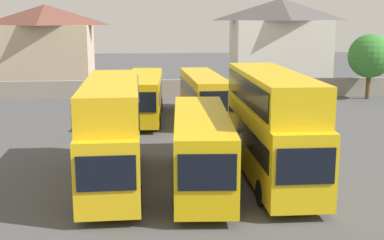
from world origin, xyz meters
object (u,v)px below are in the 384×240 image
object	(u,v)px
bus_1	(112,127)
bus_2	(201,145)
bus_3	(271,120)
house_terrace_centre	(280,41)
bus_5	(203,94)
house_terrace_left	(47,46)
tree_left_of_lot	(370,56)
bus_4	(144,94)

from	to	relation	value
bus_1	bus_2	distance (m)	4.22
bus_1	bus_3	bearing A→B (deg)	89.77
house_terrace_centre	bus_5	bearing A→B (deg)	-119.69
bus_3	house_terrace_left	size ratio (longest dim) A/B	1.10
bus_5	house_terrace_left	size ratio (longest dim) A/B	1.12
bus_5	tree_left_of_lot	bearing A→B (deg)	113.66
bus_3	house_terrace_centre	size ratio (longest dim) A/B	0.98
bus_1	house_terrace_centre	distance (m)	38.28
bus_1	bus_4	xyz separation A→B (m)	(1.37, 15.54, -0.81)
bus_3	house_terrace_centre	xyz separation A→B (m)	(9.19, 34.20, 2.08)
bus_3	bus_2	bearing A→B (deg)	-76.84
bus_4	house_terrace_left	distance (m)	21.93
bus_5	tree_left_of_lot	xyz separation A→B (m)	(16.80, 8.24, 2.14)
bus_4	house_terrace_left	bearing A→B (deg)	-147.60
bus_1	bus_4	bearing A→B (deg)	173.61
house_terrace_left	bus_1	bearing A→B (deg)	-74.72
bus_5	tree_left_of_lot	world-z (taller)	tree_left_of_lot
bus_5	house_terrace_left	xyz separation A→B (m)	(-15.32, 19.08, 2.67)
bus_5	house_terrace_left	world-z (taller)	house_terrace_left
bus_1	bus_5	bearing A→B (deg)	157.61
bus_2	bus_5	xyz separation A→B (m)	(1.82, 16.01, 0.00)
tree_left_of_lot	bus_5	bearing A→B (deg)	-153.87
bus_3	house_terrace_left	bearing A→B (deg)	-153.44
bus_1	tree_left_of_lot	bearing A→B (deg)	134.76
bus_2	house_terrace_left	xyz separation A→B (m)	(-13.50, 35.09, 2.67)
house_terrace_centre	bus_3	bearing A→B (deg)	-105.04
tree_left_of_lot	bus_3	bearing A→B (deg)	-122.88
bus_1	house_terrace_centre	bearing A→B (deg)	152.67
bus_3	house_terrace_centre	bearing A→B (deg)	165.22
bus_4	tree_left_of_lot	bearing A→B (deg)	113.42
house_terrace_left	bus_2	bearing A→B (deg)	-68.95
house_terrace_left	tree_left_of_lot	world-z (taller)	house_terrace_left
bus_4	tree_left_of_lot	distance (m)	22.91
bus_3	tree_left_of_lot	distance (m)	27.96
bus_2	bus_5	world-z (taller)	same
bus_4	tree_left_of_lot	size ratio (longest dim) A/B	1.84
bus_1	house_terrace_centre	size ratio (longest dim) A/B	0.95
bus_2	bus_4	bearing A→B (deg)	-166.92
bus_3	bus_4	world-z (taller)	bus_3
bus_3	house_terrace_left	xyz separation A→B (m)	(-16.96, 34.30, 1.71)
bus_1	bus_2	world-z (taller)	bus_1
bus_5	bus_4	bearing A→B (deg)	-94.68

